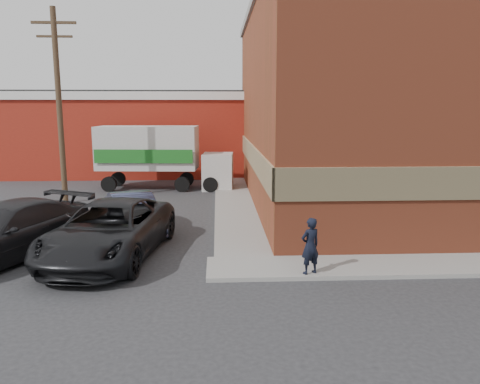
# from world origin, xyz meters

# --- Properties ---
(ground) EXTENTS (90.00, 90.00, 0.00)m
(ground) POSITION_xyz_m (0.00, 0.00, 0.00)
(ground) COLOR #28282B
(ground) RESTS_ON ground
(brick_building) EXTENTS (14.25, 18.25, 9.36)m
(brick_building) POSITION_xyz_m (8.50, 9.00, 4.68)
(brick_building) COLOR #A3452A
(brick_building) RESTS_ON ground
(sidewalk_west) EXTENTS (1.80, 18.00, 0.12)m
(sidewalk_west) POSITION_xyz_m (0.60, 9.00, 0.06)
(sidewalk_west) COLOR gray
(sidewalk_west) RESTS_ON ground
(warehouse) EXTENTS (16.30, 8.30, 5.60)m
(warehouse) POSITION_xyz_m (-6.00, 20.00, 2.81)
(warehouse) COLOR maroon
(warehouse) RESTS_ON ground
(utility_pole) EXTENTS (2.00, 0.26, 9.00)m
(utility_pole) POSITION_xyz_m (-7.50, 9.00, 4.75)
(utility_pole) COLOR #503B28
(utility_pole) RESTS_ON ground
(man) EXTENTS (0.66, 0.57, 1.54)m
(man) POSITION_xyz_m (2.28, -1.55, 0.89)
(man) COLOR black
(man) RESTS_ON sidewalk_south
(sedan) EXTENTS (2.92, 4.52, 1.41)m
(sedan) POSITION_xyz_m (-3.29, 3.55, 0.70)
(sedan) COLOR #313651
(sedan) RESTS_ON ground
(suv_a) EXTENTS (3.68, 6.45, 1.70)m
(suv_a) POSITION_xyz_m (-3.47, 0.50, 0.85)
(suv_a) COLOR black
(suv_a) RESTS_ON ground
(suv_b) EXTENTS (4.65, 6.25, 1.68)m
(suv_b) POSITION_xyz_m (-6.56, 0.50, 0.84)
(suv_b) COLOR black
(suv_b) RESTS_ON ground
(box_truck) EXTENTS (7.25, 2.61, 3.51)m
(box_truck) POSITION_xyz_m (-3.36, 12.77, 2.03)
(box_truck) COLOR silver
(box_truck) RESTS_ON ground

